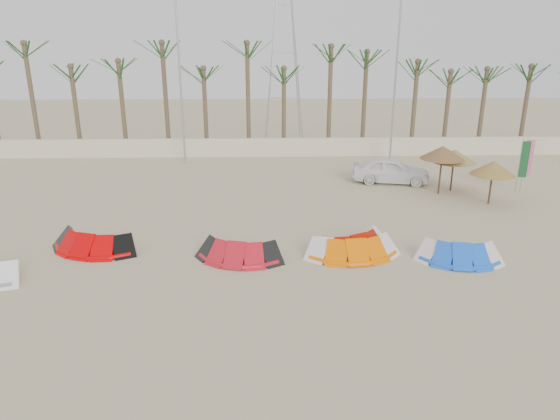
{
  "coord_description": "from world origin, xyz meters",
  "views": [
    {
      "loc": [
        -0.61,
        -13.32,
        7.84
      ],
      "look_at": [
        0.0,
        6.0,
        1.3
      ],
      "focal_mm": 32.0,
      "sensor_mm": 36.0,
      "label": 1
    }
  ],
  "objects_px": {
    "kite_red_right": "(353,240)",
    "parasol_mid": "(493,168)",
    "parasol_right": "(454,156)",
    "kite_orange": "(352,244)",
    "kite_red_left": "(95,238)",
    "kite_blue": "(457,249)",
    "kite_red_mid": "(239,247)",
    "parasol_left": "(442,153)",
    "car": "(391,170)"
  },
  "relations": [
    {
      "from": "parasol_left",
      "to": "car",
      "type": "bearing_deg",
      "value": 132.78
    },
    {
      "from": "parasol_right",
      "to": "kite_orange",
      "type": "bearing_deg",
      "value": -129.36
    },
    {
      "from": "kite_red_left",
      "to": "kite_red_mid",
      "type": "xyz_separation_m",
      "value": [
        5.78,
        -1.08,
        -0.0
      ]
    },
    {
      "from": "parasol_right",
      "to": "parasol_left",
      "type": "bearing_deg",
      "value": -148.19
    },
    {
      "from": "kite_blue",
      "to": "parasol_mid",
      "type": "height_order",
      "value": "parasol_mid"
    },
    {
      "from": "kite_red_mid",
      "to": "kite_blue",
      "type": "bearing_deg",
      "value": -3.07
    },
    {
      "from": "kite_red_right",
      "to": "parasol_right",
      "type": "height_order",
      "value": "parasol_right"
    },
    {
      "from": "parasol_mid",
      "to": "car",
      "type": "xyz_separation_m",
      "value": [
        -4.08,
        4.11,
        -1.1
      ]
    },
    {
      "from": "parasol_right",
      "to": "parasol_mid",
      "type": "bearing_deg",
      "value": -64.83
    },
    {
      "from": "kite_red_left",
      "to": "kite_red_right",
      "type": "distance_m",
      "value": 10.27
    },
    {
      "from": "kite_red_left",
      "to": "parasol_right",
      "type": "bearing_deg",
      "value": 24.0
    },
    {
      "from": "parasol_mid",
      "to": "parasol_right",
      "type": "xyz_separation_m",
      "value": [
        -1.11,
        2.37,
        0.11
      ]
    },
    {
      "from": "kite_orange",
      "to": "parasol_right",
      "type": "height_order",
      "value": "parasol_right"
    },
    {
      "from": "kite_red_left",
      "to": "kite_red_mid",
      "type": "height_order",
      "value": "same"
    },
    {
      "from": "kite_red_mid",
      "to": "kite_blue",
      "type": "xyz_separation_m",
      "value": [
        8.23,
        -0.44,
        -0.0
      ]
    },
    {
      "from": "kite_red_left",
      "to": "car",
      "type": "relative_size",
      "value": 0.88
    },
    {
      "from": "kite_red_left",
      "to": "car",
      "type": "xyz_separation_m",
      "value": [
        14.11,
        9.35,
        0.33
      ]
    },
    {
      "from": "parasol_right",
      "to": "kite_blue",
      "type": "bearing_deg",
      "value": -108.62
    },
    {
      "from": "kite_red_right",
      "to": "parasol_right",
      "type": "xyz_separation_m",
      "value": [
        6.82,
        8.06,
        1.54
      ]
    },
    {
      "from": "kite_red_left",
      "to": "kite_red_right",
      "type": "height_order",
      "value": "same"
    },
    {
      "from": "kite_red_left",
      "to": "kite_orange",
      "type": "relative_size",
      "value": 1.06
    },
    {
      "from": "kite_red_left",
      "to": "parasol_mid",
      "type": "height_order",
      "value": "parasol_mid"
    },
    {
      "from": "kite_red_mid",
      "to": "car",
      "type": "distance_m",
      "value": 13.35
    },
    {
      "from": "kite_blue",
      "to": "kite_red_right",
      "type": "bearing_deg",
      "value": 164.19
    },
    {
      "from": "kite_orange",
      "to": "parasol_left",
      "type": "relative_size",
      "value": 1.4
    },
    {
      "from": "kite_red_right",
      "to": "parasol_mid",
      "type": "distance_m",
      "value": 9.87
    },
    {
      "from": "kite_orange",
      "to": "kite_blue",
      "type": "relative_size",
      "value": 1.12
    },
    {
      "from": "kite_red_mid",
      "to": "parasol_left",
      "type": "distance_m",
      "value": 13.37
    },
    {
      "from": "parasol_mid",
      "to": "parasol_right",
      "type": "height_order",
      "value": "parasol_right"
    },
    {
      "from": "parasol_right",
      "to": "kite_red_left",
      "type": "bearing_deg",
      "value": -156.0
    },
    {
      "from": "kite_blue",
      "to": "parasol_right",
      "type": "distance_m",
      "value": 9.75
    },
    {
      "from": "parasol_right",
      "to": "car",
      "type": "bearing_deg",
      "value": 149.5
    },
    {
      "from": "kite_red_right",
      "to": "kite_blue",
      "type": "distance_m",
      "value": 3.9
    },
    {
      "from": "kite_red_mid",
      "to": "kite_blue",
      "type": "relative_size",
      "value": 1.07
    },
    {
      "from": "kite_blue",
      "to": "parasol_left",
      "type": "height_order",
      "value": "parasol_left"
    },
    {
      "from": "kite_red_right",
      "to": "parasol_mid",
      "type": "xyz_separation_m",
      "value": [
        7.93,
        5.69,
        1.43
      ]
    },
    {
      "from": "kite_red_left",
      "to": "parasol_mid",
      "type": "bearing_deg",
      "value": 16.06
    },
    {
      "from": "parasol_left",
      "to": "kite_red_right",
      "type": "bearing_deg",
      "value": -128.38
    },
    {
      "from": "kite_red_left",
      "to": "kite_red_right",
      "type": "relative_size",
      "value": 1.02
    },
    {
      "from": "kite_red_mid",
      "to": "kite_red_right",
      "type": "bearing_deg",
      "value": 7.88
    },
    {
      "from": "kite_red_right",
      "to": "car",
      "type": "distance_m",
      "value": 10.54
    },
    {
      "from": "parasol_mid",
      "to": "kite_red_right",
      "type": "bearing_deg",
      "value": -144.33
    },
    {
      "from": "kite_red_right",
      "to": "parasol_left",
      "type": "bearing_deg",
      "value": 51.62
    },
    {
      "from": "parasol_right",
      "to": "kite_red_mid",
      "type": "bearing_deg",
      "value": -142.47
    },
    {
      "from": "kite_red_left",
      "to": "parasol_right",
      "type": "height_order",
      "value": "parasol_right"
    },
    {
      "from": "kite_red_left",
      "to": "car",
      "type": "height_order",
      "value": "car"
    },
    {
      "from": "kite_red_right",
      "to": "kite_orange",
      "type": "height_order",
      "value": "same"
    },
    {
      "from": "kite_red_left",
      "to": "kite_orange",
      "type": "xyz_separation_m",
      "value": [
        10.12,
        -0.87,
        -0.0
      ]
    },
    {
      "from": "kite_red_right",
      "to": "kite_blue",
      "type": "height_order",
      "value": "same"
    },
    {
      "from": "kite_red_left",
      "to": "parasol_mid",
      "type": "xyz_separation_m",
      "value": [
        18.19,
        5.24,
        1.43
      ]
    }
  ]
}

